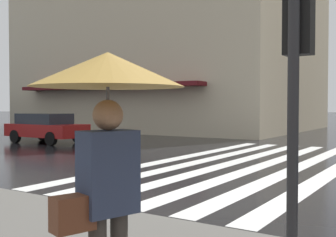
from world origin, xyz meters
TOP-DOWN VIEW (x-y plane):
  - ground_plane at (0.00, 0.00)m, footprint 220.00×220.00m
  - zebra_crossing at (4.00, 1.36)m, footprint 13.00×5.50m
  - traffic_signal_post at (-3.54, -2.23)m, footprint 0.44×0.30m
  - car_red at (5.50, 12.32)m, footprint 1.85×4.10m
  - pedestrian_with_floral_umbrella at (-5.84, -1.54)m, footprint 1.10×1.10m

SIDE VIEW (x-z plane):
  - ground_plane at x=0.00m, z-range 0.00..0.00m
  - zebra_crossing at x=4.00m, z-range 0.00..0.01m
  - car_red at x=5.50m, z-range 0.05..1.46m
  - pedestrian_with_floral_umbrella at x=-5.84m, z-range 0.79..2.81m
  - traffic_signal_post at x=-3.54m, z-range 0.83..3.86m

